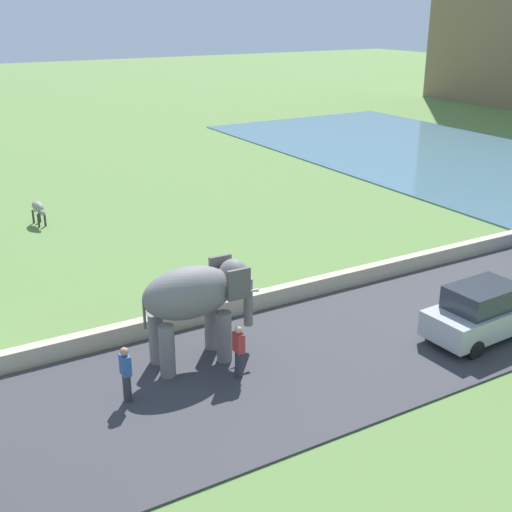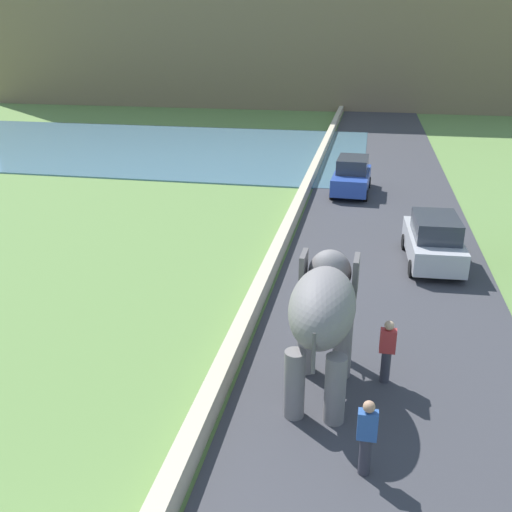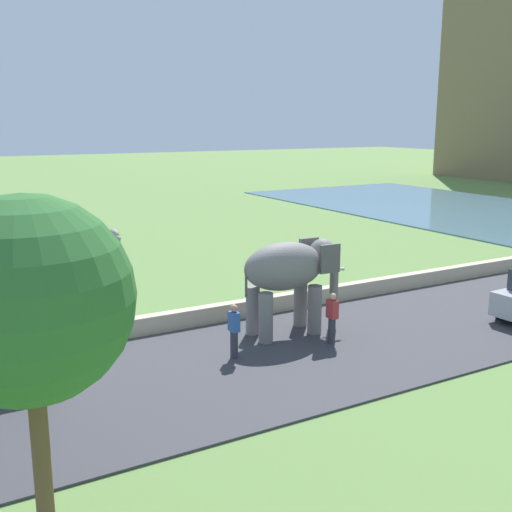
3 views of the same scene
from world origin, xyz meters
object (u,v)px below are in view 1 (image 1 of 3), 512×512
object	(u,v)px
elephant	(196,298)
cow_grey	(38,208)
person_beside_elephant	(239,351)
person_trailing	(126,374)
car_silver	(484,312)

from	to	relation	value
elephant	cow_grey	distance (m)	15.49
person_beside_elephant	person_trailing	distance (m)	3.13
elephant	cow_grey	size ratio (longest dim) A/B	2.47
person_trailing	cow_grey	distance (m)	16.53
elephant	person_beside_elephant	world-z (taller)	elephant
car_silver	elephant	bearing A→B (deg)	-110.75
elephant	person_trailing	xyz separation A→B (m)	(1.04, -2.54, -1.16)
person_beside_elephant	cow_grey	size ratio (longest dim) A/B	1.16
elephant	person_beside_elephant	distance (m)	1.94
person_beside_elephant	car_silver	world-z (taller)	car_silver
person_beside_elephant	elephant	bearing A→B (deg)	-158.65
person_trailing	car_silver	world-z (taller)	car_silver
elephant	person_trailing	world-z (taller)	elephant
cow_grey	car_silver	bearing A→B (deg)	26.52
elephant	person_beside_elephant	xyz separation A→B (m)	(1.45, 0.57, -1.16)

